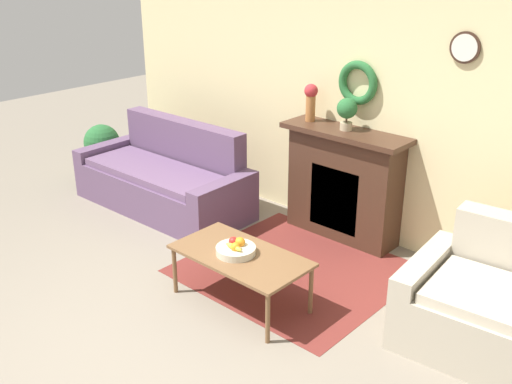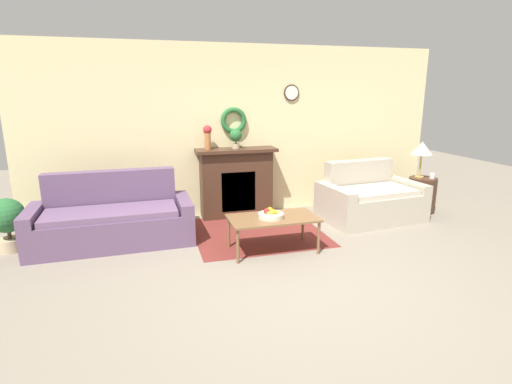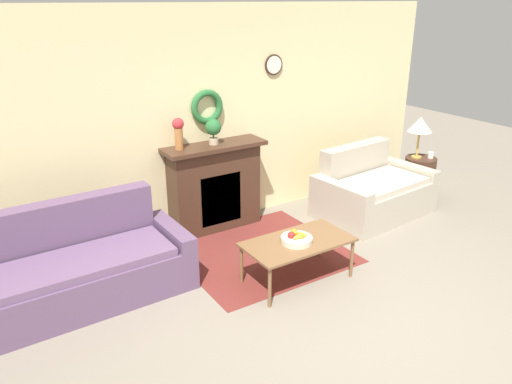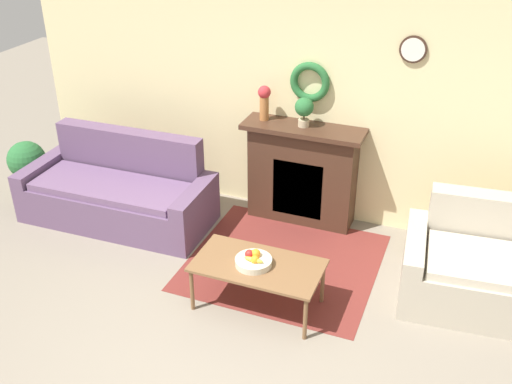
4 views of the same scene
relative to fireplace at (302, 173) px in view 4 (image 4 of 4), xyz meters
name	(u,v)px [view 4 (image 4 of 4)]	position (x,y,z in m)	size (l,w,h in m)	color
floor_rug	(284,262)	(0.11, -0.87, -0.56)	(1.81, 1.70, 0.01)	maroon
wall_back	(324,98)	(0.14, 0.21, 0.79)	(6.80, 0.14, 2.70)	beige
fireplace	(302,173)	(0.00, 0.00, 0.00)	(1.27, 0.41, 1.11)	#42281C
couch_left	(119,192)	(-1.86, -0.72, -0.24)	(2.08, 0.93, 0.93)	#604766
loveseat_right	(491,270)	(1.99, -0.74, -0.24)	(1.60, 1.09, 0.89)	#B2A893
coffee_table	(258,268)	(0.11, -1.58, -0.15)	(1.11, 0.60, 0.45)	brown
fruit_bowl	(253,260)	(0.07, -1.59, -0.07)	(0.32, 0.32, 0.13)	beige
vase_on_mantel_left	(264,100)	(-0.44, 0.01, 0.76)	(0.13, 0.13, 0.37)	#AD6B38
potted_plant_on_mantel	(304,109)	(0.00, -0.01, 0.74)	(0.19, 0.19, 0.31)	tan
potted_plant_floor_by_couch	(28,164)	(-3.11, -0.68, -0.14)	(0.44, 0.44, 0.69)	tan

